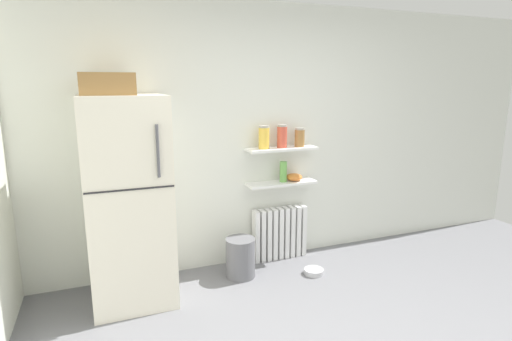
# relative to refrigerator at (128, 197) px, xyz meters

# --- Properties ---
(ground_plane) EXTENTS (7.04, 7.04, 0.00)m
(ground_plane) POSITION_rel_refrigerator_xyz_m (1.30, -1.15, -0.91)
(ground_plane) COLOR slate
(back_wall) EXTENTS (7.04, 0.10, 2.60)m
(back_wall) POSITION_rel_refrigerator_xyz_m (1.30, 0.40, 0.39)
(back_wall) COLOR silver
(back_wall) RESTS_ON ground_plane
(refrigerator) EXTENTS (0.66, 0.74, 1.91)m
(refrigerator) POSITION_rel_refrigerator_xyz_m (0.00, 0.00, 0.00)
(refrigerator) COLOR silver
(refrigerator) RESTS_ON ground_plane
(radiator) EXTENTS (0.59, 0.12, 0.55)m
(radiator) POSITION_rel_refrigerator_xyz_m (1.52, 0.27, -0.63)
(radiator) COLOR white
(radiator) RESTS_ON ground_plane
(wall_shelf_lower) EXTENTS (0.73, 0.22, 0.02)m
(wall_shelf_lower) POSITION_rel_refrigerator_xyz_m (1.52, 0.24, -0.08)
(wall_shelf_lower) COLOR white
(wall_shelf_upper) EXTENTS (0.73, 0.22, 0.02)m
(wall_shelf_upper) POSITION_rel_refrigerator_xyz_m (1.52, 0.24, 0.28)
(wall_shelf_upper) COLOR white
(storage_jar_0) EXTENTS (0.11, 0.11, 0.23)m
(storage_jar_0) POSITION_rel_refrigerator_xyz_m (1.32, 0.24, 0.40)
(storage_jar_0) COLOR yellow
(storage_jar_0) RESTS_ON wall_shelf_upper
(storage_jar_1) EXTENTS (0.10, 0.10, 0.23)m
(storage_jar_1) POSITION_rel_refrigerator_xyz_m (1.52, 0.24, 0.40)
(storage_jar_1) COLOR #C64C38
(storage_jar_1) RESTS_ON wall_shelf_upper
(storage_jar_2) EXTENTS (0.10, 0.10, 0.19)m
(storage_jar_2) POSITION_rel_refrigerator_xyz_m (1.72, 0.24, 0.38)
(storage_jar_2) COLOR olive
(storage_jar_2) RESTS_ON wall_shelf_upper
(vase) EXTENTS (0.07, 0.07, 0.21)m
(vase) POSITION_rel_refrigerator_xyz_m (1.54, 0.24, 0.04)
(vase) COLOR #66A84C
(vase) RESTS_ON wall_shelf_lower
(shelf_bowl) EXTENTS (0.17, 0.17, 0.08)m
(shelf_bowl) POSITION_rel_refrigerator_xyz_m (1.66, 0.24, -0.03)
(shelf_bowl) COLOR orange
(shelf_bowl) RESTS_ON wall_shelf_lower
(trash_bin) EXTENTS (0.28, 0.28, 0.38)m
(trash_bin) POSITION_rel_refrigerator_xyz_m (0.99, 0.02, -0.72)
(trash_bin) COLOR slate
(trash_bin) RESTS_ON ground_plane
(pet_food_bowl) EXTENTS (0.19, 0.19, 0.05)m
(pet_food_bowl) POSITION_rel_refrigerator_xyz_m (1.68, -0.20, -0.88)
(pet_food_bowl) COLOR #B7B7BC
(pet_food_bowl) RESTS_ON ground_plane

